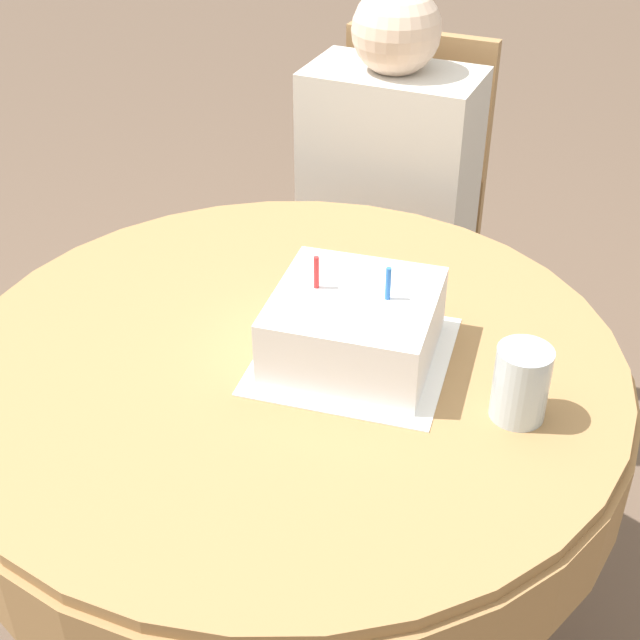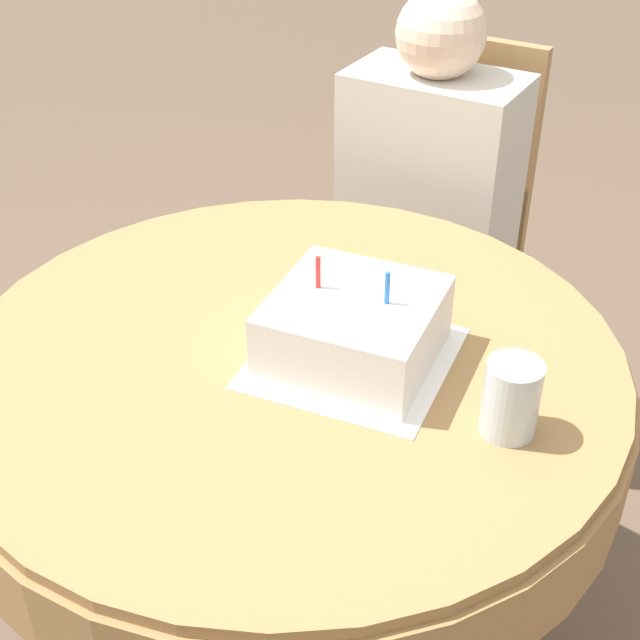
# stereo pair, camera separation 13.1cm
# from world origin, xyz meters

# --- Properties ---
(dining_table) EXTENTS (1.04, 1.04, 0.74)m
(dining_table) POSITION_xyz_m (0.00, 0.00, 0.65)
(dining_table) COLOR #9E7547
(dining_table) RESTS_ON ground_plane
(chair) EXTENTS (0.44, 0.44, 0.96)m
(chair) POSITION_xyz_m (-0.00, 0.83, 0.51)
(chair) COLOR #A37A4C
(chair) RESTS_ON ground_plane
(person) EXTENTS (0.39, 0.34, 1.10)m
(person) POSITION_xyz_m (-0.01, 0.74, 0.66)
(person) COLOR beige
(person) RESTS_ON ground_plane
(napkin) EXTENTS (0.28, 0.28, 0.00)m
(napkin) POSITION_xyz_m (0.10, 0.02, 0.74)
(napkin) COLOR white
(napkin) RESTS_ON dining_table
(birthday_cake) EXTENTS (0.23, 0.23, 0.16)m
(birthday_cake) POSITION_xyz_m (0.10, 0.02, 0.79)
(birthday_cake) COLOR white
(birthday_cake) RESTS_ON dining_table
(drinking_glass) EXTENTS (0.08, 0.08, 0.11)m
(drinking_glass) POSITION_xyz_m (0.35, -0.05, 0.79)
(drinking_glass) COLOR silver
(drinking_glass) RESTS_ON dining_table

